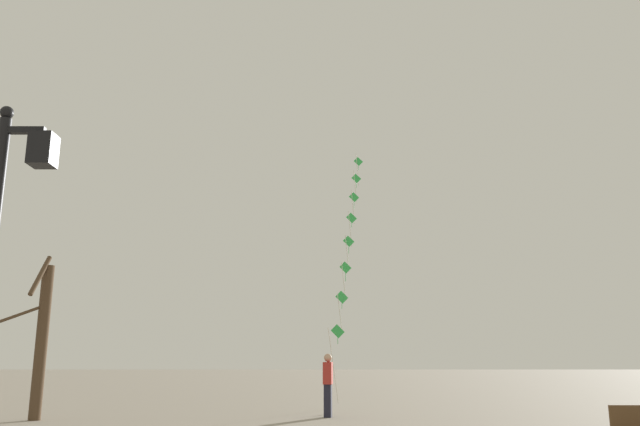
{
  "coord_description": "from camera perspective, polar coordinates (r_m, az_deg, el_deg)",
  "views": [
    {
      "loc": [
        0.39,
        -0.82,
        1.56
      ],
      "look_at": [
        0.36,
        19.94,
        6.33
      ],
      "focal_mm": 35.8,
      "sensor_mm": 36.0,
      "label": 1
    }
  ],
  "objects": [
    {
      "name": "ground_plane",
      "position": [
        20.88,
        -1.03,
        -17.21
      ],
      "size": [
        160.0,
        160.0,
        0.0
      ],
      "primitive_type": "plane",
      "color": "gray"
    },
    {
      "name": "bare_tree",
      "position": [
        18.94,
        -23.56,
        -10.0
      ],
      "size": [
        1.04,
        1.96,
        4.33
      ],
      "color": "#4C3826",
      "rests_on": "ground_plane"
    },
    {
      "name": "kite_train",
      "position": [
        25.89,
        2.65,
        -2.59
      ],
      "size": [
        1.95,
        11.39,
        11.48
      ],
      "color": "brown",
      "rests_on": "ground_plane"
    },
    {
      "name": "kite_flyer",
      "position": [
        18.33,
        0.79,
        -14.98
      ],
      "size": [
        0.29,
        0.62,
        1.71
      ],
      "rotation": [
        0.0,
        0.0,
        1.44
      ],
      "color": "#1E1E2D",
      "rests_on": "ground_plane"
    }
  ]
}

